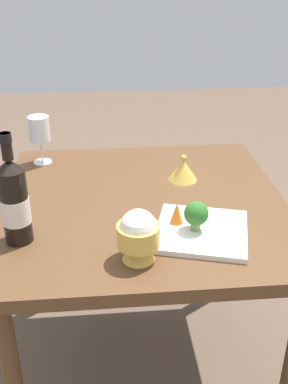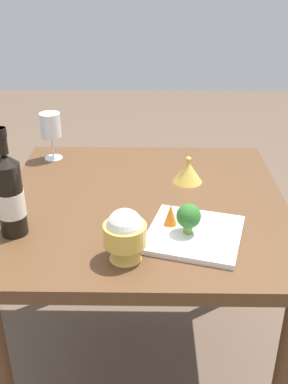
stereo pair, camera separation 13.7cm
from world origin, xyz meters
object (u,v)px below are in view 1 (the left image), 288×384
at_px(carrot_garnish_left, 177,213).
at_px(wine_glass, 39,130).
at_px(serving_plate, 201,231).
at_px(broccoli_floret, 196,214).
at_px(rice_bowl, 138,235).
at_px(rice_bowl_lid, 183,170).
at_px(wine_bottle, 14,201).

bearing_deg(carrot_garnish_left, wine_glass, 130.56).
relative_size(serving_plate, carrot_garnish_left, 4.94).
bearing_deg(carrot_garnish_left, serving_plate, -31.61).
height_order(serving_plate, broccoli_floret, broccoli_floret).
bearing_deg(rice_bowl, rice_bowl_lid, 67.07).
xyz_separation_m(rice_bowl_lid, broccoli_floret, (-0.02, -0.35, 0.03)).
bearing_deg(wine_bottle, wine_glass, 89.04).
relative_size(wine_glass, broccoli_floret, 2.09).
xyz_separation_m(wine_bottle, serving_plate, (0.50, -0.01, -0.11)).
bearing_deg(carrot_garnish_left, wine_bottle, -176.62).
relative_size(wine_glass, rice_bowl_lid, 1.79).
distance_m(serving_plate, broccoli_floret, 0.06).
xyz_separation_m(rice_bowl, rice_bowl_lid, (0.19, 0.45, -0.04)).
height_order(rice_bowl_lid, carrot_garnish_left, rice_bowl_lid).
bearing_deg(broccoli_floret, carrot_garnish_left, 137.60).
bearing_deg(serving_plate, rice_bowl, -150.89).
xyz_separation_m(wine_glass, carrot_garnish_left, (0.43, -0.50, -0.08)).
relative_size(wine_bottle, broccoli_floret, 3.62).
xyz_separation_m(wine_bottle, rice_bowl, (0.32, -0.12, -0.05)).
height_order(wine_bottle, wine_glass, wine_bottle).
distance_m(wine_bottle, wine_glass, 0.53).
relative_size(rice_bowl, serving_plate, 0.46).
xyz_separation_m(wine_bottle, broccoli_floret, (0.48, -0.02, -0.06)).
distance_m(rice_bowl, carrot_garnish_left, 0.19).
distance_m(broccoli_floret, carrot_garnish_left, 0.07).
distance_m(wine_glass, rice_bowl, 0.72).
bearing_deg(wine_glass, serving_plate, -47.61).
bearing_deg(wine_glass, rice_bowl, -64.44).
xyz_separation_m(serving_plate, broccoli_floret, (-0.02, -0.00, 0.06)).
xyz_separation_m(wine_glass, rice_bowl_lid, (0.50, -0.19, -0.09)).
height_order(wine_glass, broccoli_floret, wine_glass).
bearing_deg(rice_bowl_lid, broccoli_floret, -93.87).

